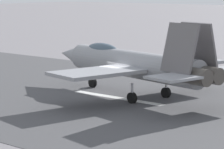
# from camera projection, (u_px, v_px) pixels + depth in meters

# --- Properties ---
(ground_plane) EXTENTS (400.00, 400.00, 0.00)m
(ground_plane) POSITION_uv_depth(u_px,v_px,m) (115.00, 98.00, 41.10)
(ground_plane) COLOR slate
(runway_strip) EXTENTS (240.00, 26.00, 0.02)m
(runway_strip) POSITION_uv_depth(u_px,v_px,m) (115.00, 98.00, 41.08)
(runway_strip) COLOR #464648
(runway_strip) RESTS_ON ground
(fighter_jet) EXTENTS (17.83, 14.41, 5.65)m
(fighter_jet) POSITION_uv_depth(u_px,v_px,m) (132.00, 63.00, 41.20)
(fighter_jet) COLOR gray
(fighter_jet) RESTS_ON ground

